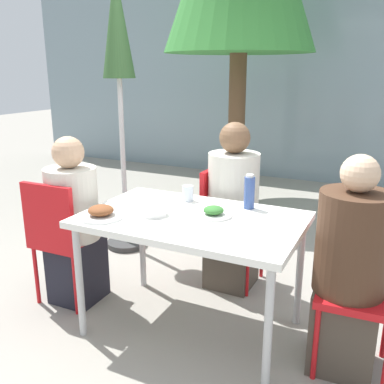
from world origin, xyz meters
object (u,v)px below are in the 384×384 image
chair_far (225,216)px  person_left (74,226)px  person_far (233,212)px  closed_umbrella (118,50)px  chair_left (61,233)px  person_right (349,274)px  drinking_cup (188,193)px  chair_right (359,275)px  bottle (249,192)px  salad_bowl (154,211)px

chair_far → person_left: bearing=-47.5°
person_far → closed_umbrella: 1.65m
chair_left → person_right: person_right is taller
chair_left → drinking_cup: size_ratio=8.69×
chair_left → person_far: (0.95, 0.76, 0.06)m
chair_left → chair_right: size_ratio=1.00×
chair_left → bottle: bottle is taller
person_right → bottle: 0.75m
chair_left → chair_far: size_ratio=1.00×
closed_umbrella → drinking_cup: (0.96, -0.65, -0.94)m
chair_far → chair_left: bearing=-46.1°
bottle → salad_bowl: size_ratio=1.41×
chair_far → person_far: person_far is taller
person_far → closed_umbrella: (-1.14, 0.26, 1.16)m
closed_umbrella → chair_left: bearing=-79.8°
person_right → chair_far: size_ratio=1.35×
chair_far → closed_umbrella: size_ratio=0.37×
chair_left → chair_far: same height
chair_far → closed_umbrella: 1.63m
closed_umbrella → bottle: 1.75m
chair_left → chair_right: bearing=5.7°
closed_umbrella → salad_bowl: closed_umbrella is taller
chair_right → chair_far: size_ratio=1.00×
person_left → drinking_cup: size_ratio=11.50×
chair_far → closed_umbrella: (-1.06, 0.21, 1.22)m
closed_umbrella → drinking_cup: closed_umbrella is taller
person_right → salad_bowl: size_ratio=7.72×
chair_left → bottle: bearing=17.1°
person_far → drinking_cup: (-0.17, -0.39, 0.22)m
person_right → closed_umbrella: closed_umbrella is taller
person_left → person_far: 1.13m
chair_left → chair_right: same height
salad_bowl → chair_right: bearing=10.1°
person_left → salad_bowl: 0.72m
person_left → salad_bowl: person_left is taller
person_right → chair_left: bearing=1.6°
chair_right → drinking_cup: chair_right is taller
chair_right → person_right: size_ratio=0.74×
chair_left → drinking_cup: chair_left is taller
salad_bowl → person_far: bearing=72.9°
chair_right → drinking_cup: bearing=-10.3°
chair_left → person_right: bearing=3.3°
person_left → drinking_cup: 0.83m
person_right → closed_umbrella: size_ratio=0.50×
person_right → bottle: bearing=-24.2°
person_left → person_right: size_ratio=0.98×
closed_umbrella → salad_bowl: (0.91, -1.00, -0.96)m
person_left → closed_umbrella: size_ratio=0.49×
drinking_cup → closed_umbrella: bearing=145.9°
chair_right → bottle: 0.78m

